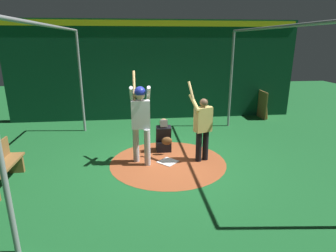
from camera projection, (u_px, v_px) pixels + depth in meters
ground_plane at (168, 162)px, 7.03m from camera, size 26.80×26.80×0.00m
dirt_circle at (168, 162)px, 7.03m from camera, size 2.89×2.89×0.01m
home_plate at (168, 162)px, 7.03m from camera, size 0.59×0.59×0.01m
batter at (141, 117)px, 6.65m from camera, size 0.68×0.49×2.24m
catcher at (164, 138)px, 7.65m from camera, size 0.58×0.40×0.93m
visitor at (203, 125)px, 6.88m from camera, size 0.53×0.59×1.98m
back_wall at (155, 71)px, 10.51m from camera, size 0.22×10.80×3.66m
cage_frame at (168, 71)px, 6.37m from camera, size 5.83×5.08×3.25m
bat_rack at (260, 104)px, 11.14m from camera, size 1.18×0.20×1.05m
bench at (0, 167)px, 5.77m from camera, size 1.49×0.36×0.85m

